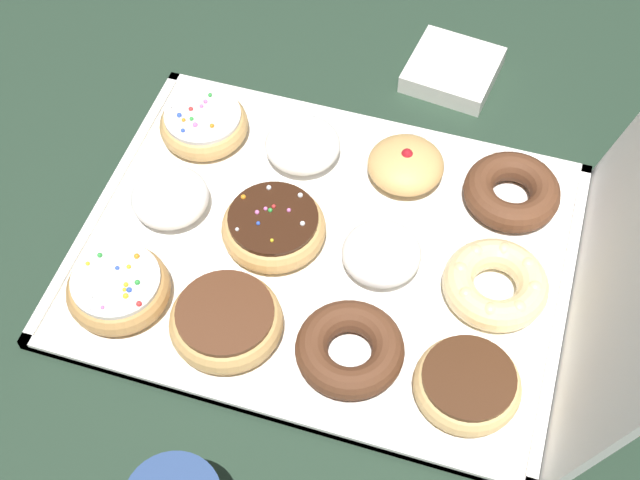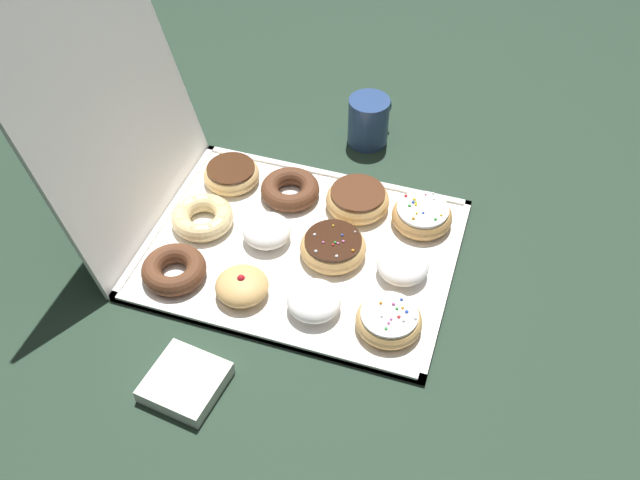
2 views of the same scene
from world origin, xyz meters
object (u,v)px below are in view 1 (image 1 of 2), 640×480
Objects in this scene: powdered_filled_donut_1 at (170,197)px; chocolate_cake_ring_donut_9 at (512,192)px; jelly_filled_donut_6 at (406,165)px; chocolate_cake_ring_donut_8 at (350,349)px; powdered_filled_donut_7 at (382,252)px; chocolate_frosted_donut_11 at (467,384)px; chocolate_frosted_donut_5 at (226,321)px; cruller_donut_10 at (495,284)px; donut_box at (324,253)px; sprinkle_donut_0 at (204,124)px; napkin_stack at (453,70)px; sprinkle_donut_2 at (118,288)px; sprinkle_donut_4 at (272,230)px; powdered_filled_donut_3 at (303,145)px.

powdered_filled_donut_1 reaches higher than chocolate_cake_ring_donut_9.
jelly_filled_donut_6 is 0.25m from chocolate_cake_ring_donut_8.
powdered_filled_donut_1 is 0.79× the size of chocolate_cake_ring_donut_8.
chocolate_frosted_donut_11 is (0.13, 0.12, -0.00)m from powdered_filled_donut_7.
cruller_donut_10 is (-0.13, 0.26, -0.00)m from chocolate_frosted_donut_5.
donut_box is 6.07× the size of powdered_filled_donut_1.
jelly_filled_donut_6 is 1.04× the size of powdered_filled_donut_7.
chocolate_frosted_donut_5 is (0.25, 0.12, 0.00)m from sprinkle_donut_0.
sprinkle_donut_0 reaches higher than napkin_stack.
jelly_filled_donut_6 is 0.79× the size of cruller_donut_10.
sprinkle_donut_0 is at bearing -115.54° from powdered_filled_donut_7.
sprinkle_donut_2 is at bearing -63.68° from powdered_filled_donut_7.
sprinkle_donut_2 reaches higher than cruller_donut_10.
napkin_stack is at bearing 126.37° from sprinkle_donut_0.
cruller_donut_10 reaches higher than donut_box.
sprinkle_donut_4 is 0.17m from chocolate_cake_ring_donut_8.
jelly_filled_donut_6 is 0.81× the size of chocolate_cake_ring_donut_9.
chocolate_cake_ring_donut_8 is at bearing 93.54° from chocolate_frosted_donut_5.
jelly_filled_donut_6 is (-0.26, 0.13, -0.00)m from chocolate_frosted_donut_5.
chocolate_frosted_donut_5 reaches higher than cruller_donut_10.
chocolate_frosted_donut_11 is (0.13, 0.37, -0.00)m from powdered_filled_donut_1.
powdered_filled_donut_3 reaches higher than donut_box.
cruller_donut_10 is 1.05× the size of chocolate_frosted_donut_11.
powdered_filled_donut_1 reaches higher than sprinkle_donut_0.
cruller_donut_10 reaches higher than chocolate_cake_ring_donut_9.
chocolate_cake_ring_donut_8 is 0.44m from napkin_stack.
sprinkle_donut_0 is at bearing -134.20° from sprinkle_donut_4.
powdered_filled_donut_3 is (-0.25, 0.13, 0.00)m from sprinkle_donut_2.
donut_box is 4.55× the size of chocolate_frosted_donut_5.
chocolate_frosted_donut_11 is at bearing 90.82° from chocolate_frosted_donut_5.
sprinkle_donut_0 is at bearing -89.49° from powdered_filled_donut_3.
chocolate_frosted_donut_11 is (0.13, 0.19, 0.02)m from donut_box.
jelly_filled_donut_6 reaches higher than cruller_donut_10.
chocolate_cake_ring_donut_8 reaches higher than napkin_stack.
sprinkle_donut_0 is at bearing -177.26° from powdered_filled_donut_1.
chocolate_frosted_donut_11 is at bearing 0.18° from chocolate_cake_ring_donut_9.
powdered_filled_donut_1 and powdered_filled_donut_3 have the same top height.
chocolate_cake_ring_donut_9 is (-0.13, 0.12, -0.00)m from powdered_filled_donut_7.
chocolate_cake_ring_donut_8 is at bearing -1.65° from napkin_stack.
sprinkle_donut_4 is 0.28m from chocolate_cake_ring_donut_9.
powdered_filled_donut_3 is 0.25m from chocolate_cake_ring_donut_9.
sprinkle_donut_0 reaches higher than chocolate_frosted_donut_11.
chocolate_frosted_donut_11 is at bearing 63.74° from sprinkle_donut_4.
chocolate_cake_ring_donut_8 is at bearing -46.58° from cruller_donut_10.
powdered_filled_donut_3 is at bearing -152.32° from chocolate_cake_ring_donut_8.
chocolate_frosted_donut_5 is at bearing 26.13° from sprinkle_donut_0.
jelly_filled_donut_6 reaches higher than powdered_filled_donut_1.
sprinkle_donut_0 is 1.00× the size of chocolate_frosted_donut_11.
chocolate_cake_ring_donut_9 is 0.13m from cruller_donut_10.
sprinkle_donut_2 is 1.00× the size of chocolate_cake_ring_donut_9.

